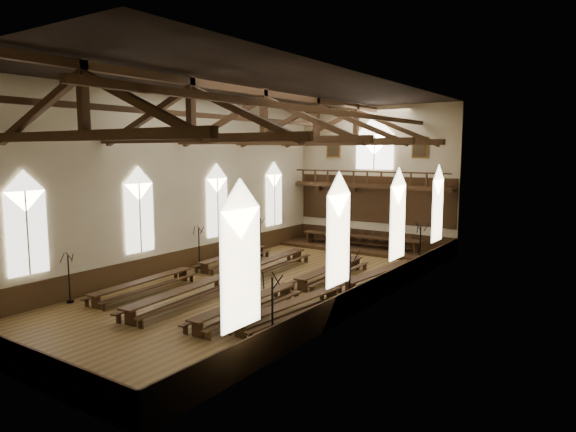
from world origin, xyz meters
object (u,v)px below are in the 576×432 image
(refectory_row_c, at_px, (294,285))
(dais, at_px, (360,248))
(candelabrum_left_mid, at_px, (199,255))
(candelabrum_right_mid, at_px, (350,292))
(candelabrum_left_near, at_px, (70,288))
(candelabrum_right_far, at_px, (420,257))
(high_table, at_px, (360,237))
(candelabrum_left_far, at_px, (260,241))
(refectory_row_b, at_px, (232,276))
(refectory_row_d, at_px, (342,288))
(candelabrum_right_near, at_px, (272,329))
(refectory_row_a, at_px, (194,268))

(refectory_row_c, xyz_separation_m, dais, (-2.49, 12.03, -0.40))
(candelabrum_left_mid, xyz_separation_m, candelabrum_right_mid, (11.10, -2.27, 0.06))
(candelabrum_left_near, relative_size, candelabrum_right_far, 0.81)
(high_table, xyz_separation_m, candelabrum_left_far, (-5.29, -4.53, -0.16))
(candelabrum_left_mid, xyz_separation_m, candelabrum_left_far, (0.00, 5.90, -0.03))
(refectory_row_c, height_order, dais, refectory_row_c)
(dais, height_order, candelabrum_right_far, candelabrum_right_far)
(candelabrum_left_far, relative_size, candelabrum_right_far, 0.84)
(candelabrum_right_mid, bearing_deg, high_table, 114.58)
(refectory_row_b, bearing_deg, candelabrum_right_mid, -2.20)
(refectory_row_d, bearing_deg, candelabrum_right_mid, -51.54)
(refectory_row_b, height_order, dais, refectory_row_b)
(candelabrum_left_near, bearing_deg, dais, 74.28)
(refectory_row_c, height_order, candelabrum_left_far, candelabrum_left_far)
(candelabrum_left_near, height_order, candelabrum_right_near, candelabrum_right_near)
(refectory_row_a, xyz_separation_m, refectory_row_d, (8.67, 0.94, 0.02))
(candelabrum_left_near, distance_m, candelabrum_left_mid, 8.37)
(dais, height_order, candelabrum_right_near, candelabrum_right_near)
(candelabrum_right_near, height_order, candelabrum_right_mid, candelabrum_right_near)
(refectory_row_d, xyz_separation_m, high_table, (-4.65, 11.23, 0.39))
(refectory_row_d, xyz_separation_m, candelabrum_left_near, (-9.94, -7.56, 0.20))
(refectory_row_b, height_order, high_table, high_table)
(refectory_row_c, distance_m, candelabrum_right_near, 7.13)
(refectory_row_c, xyz_separation_m, candelabrum_left_far, (-7.79, 7.50, 0.23))
(dais, bearing_deg, candelabrum_right_mid, -65.42)
(refectory_row_b, relative_size, dais, 1.27)
(dais, bearing_deg, high_table, -90.00)
(refectory_row_d, distance_m, candelabrum_left_near, 12.49)
(refectory_row_a, bearing_deg, candelabrum_left_mid, 125.94)
(dais, relative_size, candelabrum_right_near, 4.03)
(candelabrum_right_mid, relative_size, candelabrum_right_far, 0.95)
(dais, relative_size, candelabrum_left_mid, 4.52)
(candelabrum_right_far, bearing_deg, high_table, 144.49)
(refectory_row_d, relative_size, candelabrum_left_far, 5.77)
(high_table, bearing_deg, candelabrum_right_mid, -65.42)
(candelabrum_left_near, xyz_separation_m, candelabrum_left_far, (0.00, 14.27, 0.03))
(refectory_row_c, relative_size, candelabrum_left_far, 5.75)
(candelabrum_left_near, bearing_deg, candelabrum_left_mid, 90.00)
(refectory_row_b, relative_size, candelabrum_right_far, 5.02)
(candelabrum_left_near, xyz_separation_m, candelabrum_right_far, (11.10, 14.65, 0.17))
(high_table, distance_m, candelabrum_left_far, 6.97)
(candelabrum_left_far, xyz_separation_m, candelabrum_right_near, (11.10, -13.81, 0.12))
(dais, distance_m, high_table, 0.79)
(refectory_row_d, distance_m, candelabrum_left_mid, 9.98)
(refectory_row_c, bearing_deg, refectory_row_d, 20.31)
(dais, distance_m, candelabrum_right_mid, 13.98)
(dais, bearing_deg, refectory_row_c, -78.29)
(dais, xyz_separation_m, high_table, (0.00, -0.00, 0.79))
(candelabrum_left_near, bearing_deg, refectory_row_c, 40.99)
(refectory_row_c, xyz_separation_m, candelabrum_right_near, (3.31, -6.30, 0.35))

